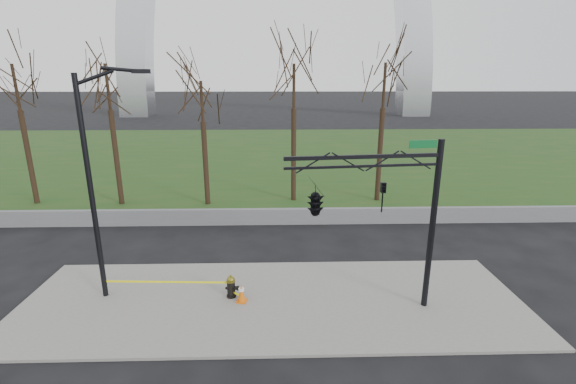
{
  "coord_description": "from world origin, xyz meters",
  "views": [
    {
      "loc": [
        0.22,
        -12.63,
        7.81
      ],
      "look_at": [
        0.61,
        2.0,
        3.59
      ],
      "focal_mm": 24.53,
      "sensor_mm": 36.0,
      "label": 1
    }
  ],
  "objects_px": {
    "traffic_cone": "(241,293)",
    "street_light": "(96,174)",
    "fire_hydrant": "(231,287)",
    "traffic_signal_mast": "(339,199)"
  },
  "relations": [
    {
      "from": "street_light",
      "to": "traffic_signal_mast",
      "type": "height_order",
      "value": "street_light"
    },
    {
      "from": "fire_hydrant",
      "to": "street_light",
      "type": "xyz_separation_m",
      "value": [
        -4.46,
        0.28,
        4.19
      ]
    },
    {
      "from": "fire_hydrant",
      "to": "street_light",
      "type": "relative_size",
      "value": 0.11
    },
    {
      "from": "fire_hydrant",
      "to": "traffic_signal_mast",
      "type": "height_order",
      "value": "traffic_signal_mast"
    },
    {
      "from": "traffic_cone",
      "to": "street_light",
      "type": "xyz_separation_m",
      "value": [
        -4.86,
        0.62,
        4.25
      ]
    },
    {
      "from": "street_light",
      "to": "fire_hydrant",
      "type": "bearing_deg",
      "value": -18.88
    },
    {
      "from": "traffic_cone",
      "to": "traffic_signal_mast",
      "type": "distance_m",
      "value": 4.99
    },
    {
      "from": "fire_hydrant",
      "to": "traffic_cone",
      "type": "relative_size",
      "value": 1.28
    },
    {
      "from": "traffic_cone",
      "to": "street_light",
      "type": "bearing_deg",
      "value": 172.69
    },
    {
      "from": "street_light",
      "to": "traffic_cone",
      "type": "bearing_deg",
      "value": -22.54
    }
  ]
}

